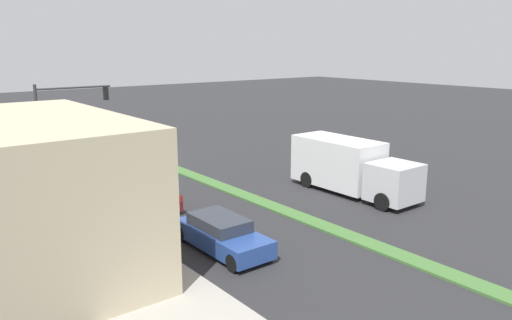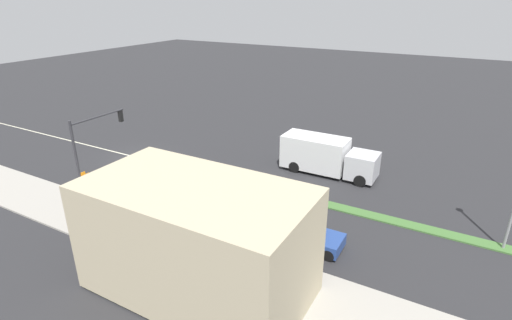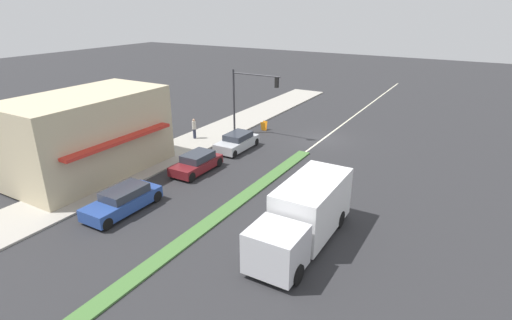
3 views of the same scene
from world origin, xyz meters
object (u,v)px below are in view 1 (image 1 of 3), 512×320
(sedan_silver, at_px, (107,175))
(sedan_maroon, at_px, (147,196))
(warning_aframe_sign, at_px, (64,163))
(coupe_blue, at_px, (222,234))
(traffic_signal_main, at_px, (62,114))
(pedestrian, at_px, (21,180))
(delivery_truck, at_px, (350,166))

(sedan_silver, bearing_deg, sedan_maroon, 90.00)
(warning_aframe_sign, height_order, coupe_blue, coupe_blue)
(traffic_signal_main, bearing_deg, sedan_maroon, 97.36)
(traffic_signal_main, bearing_deg, pedestrian, 43.99)
(sedan_silver, bearing_deg, coupe_blue, 90.00)
(delivery_truck, distance_m, sedan_silver, 13.81)
(pedestrian, xyz_separation_m, warning_aframe_sign, (-3.84, -5.34, -0.60))
(sedan_silver, bearing_deg, pedestrian, -3.39)
(warning_aframe_sign, xyz_separation_m, delivery_truck, (-10.67, 15.09, 1.04))
(traffic_signal_main, distance_m, coupe_blue, 15.72)
(pedestrian, relative_size, sedan_maroon, 0.43)
(sedan_silver, distance_m, coupe_blue, 11.80)
(sedan_maroon, relative_size, coupe_blue, 0.88)
(warning_aframe_sign, distance_m, sedan_maroon, 10.80)
(traffic_signal_main, height_order, delivery_truck, traffic_signal_main)
(pedestrian, xyz_separation_m, delivery_truck, (-14.51, 9.75, 0.44))
(traffic_signal_main, distance_m, sedan_maroon, 9.37)
(delivery_truck, distance_m, sedan_maroon, 10.92)
(coupe_blue, bearing_deg, pedestrian, -69.51)
(traffic_signal_main, xyz_separation_m, warning_aframe_sign, (-0.46, -2.07, -3.47))
(traffic_signal_main, xyz_separation_m, coupe_blue, (-1.12, 15.34, -3.25))
(warning_aframe_sign, distance_m, sedan_silver, 5.65)
(delivery_truck, xyz_separation_m, coupe_blue, (10.00, 2.32, -0.82))
(pedestrian, height_order, sedan_silver, pedestrian)
(warning_aframe_sign, height_order, sedan_silver, sedan_silver)
(pedestrian, relative_size, sedan_silver, 0.42)
(delivery_truck, bearing_deg, pedestrian, -33.91)
(traffic_signal_main, relative_size, sedan_silver, 1.37)
(warning_aframe_sign, distance_m, coupe_blue, 17.42)
(traffic_signal_main, relative_size, delivery_truck, 0.75)
(warning_aframe_sign, xyz_separation_m, coupe_blue, (-0.67, 17.41, 0.23))
(pedestrian, bearing_deg, sedan_silver, 176.61)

